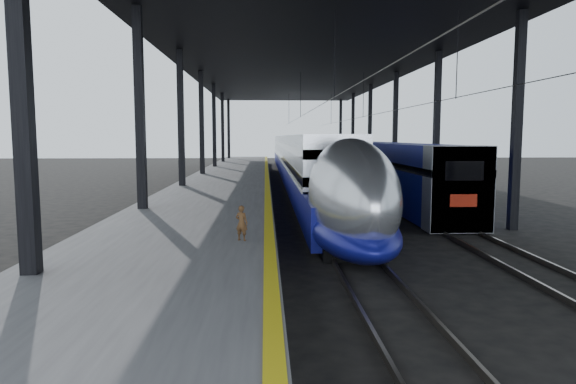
{
  "coord_description": "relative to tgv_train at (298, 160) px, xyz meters",
  "views": [
    {
      "loc": [
        -0.8,
        -15.92,
        3.9
      ],
      "look_at": [
        -0.02,
        1.69,
        2.0
      ],
      "focal_mm": 32.0,
      "sensor_mm": 36.0,
      "label": 1
    }
  ],
  "objects": [
    {
      "name": "ground",
      "position": [
        -2.0,
        -28.28,
        -1.87
      ],
      "size": [
        160.0,
        160.0,
        0.0
      ],
      "primitive_type": "plane",
      "color": "black",
      "rests_on": "ground"
    },
    {
      "name": "platform",
      "position": [
        -5.5,
        -8.28,
        -1.37
      ],
      "size": [
        6.0,
        80.0,
        1.0
      ],
      "primitive_type": "cube",
      "color": "#4C4C4F",
      "rests_on": "ground"
    },
    {
      "name": "yellow_strip",
      "position": [
        -2.7,
        -8.28,
        -0.87
      ],
      "size": [
        0.3,
        80.0,
        0.01
      ],
      "primitive_type": "cube",
      "color": "gold",
      "rests_on": "platform"
    },
    {
      "name": "rails",
      "position": [
        2.5,
        -8.28,
        -1.79
      ],
      "size": [
        6.52,
        80.0,
        0.16
      ],
      "color": "slate",
      "rests_on": "ground"
    },
    {
      "name": "canopy",
      "position": [
        -0.1,
        -8.28,
        7.24
      ],
      "size": [
        18.0,
        75.0,
        9.47
      ],
      "color": "black",
      "rests_on": "ground"
    },
    {
      "name": "tgv_train",
      "position": [
        0.0,
        0.0,
        0.0
      ],
      "size": [
        2.79,
        65.2,
        4.0
      ],
      "color": "silver",
      "rests_on": "ground"
    },
    {
      "name": "second_train",
      "position": [
        5.0,
        2.84,
        -0.08
      ],
      "size": [
        2.58,
        56.05,
        3.55
      ],
      "color": "navy",
      "rests_on": "ground"
    },
    {
      "name": "child",
      "position": [
        -3.48,
        -29.97,
        -0.37
      ],
      "size": [
        0.43,
        0.37,
        1.0
      ],
      "primitive_type": "imported",
      "rotation": [
        0.0,
        0.0,
        2.72
      ],
      "color": "#53361B",
      "rests_on": "platform"
    }
  ]
}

